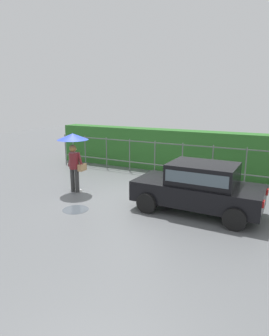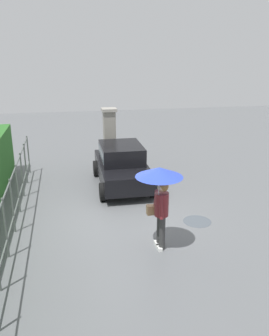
{
  "view_description": "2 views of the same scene",
  "coord_description": "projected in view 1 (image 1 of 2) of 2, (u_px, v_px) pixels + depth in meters",
  "views": [
    {
      "loc": [
        4.76,
        -8.58,
        3.32
      ],
      "look_at": [
        0.52,
        -0.53,
        1.14
      ],
      "focal_mm": 31.45,
      "sensor_mm": 36.0,
      "label": 1
    },
    {
      "loc": [
        -9.28,
        1.58,
        4.56
      ],
      "look_at": [
        0.47,
        -0.39,
        1.31
      ],
      "focal_mm": 37.65,
      "sensor_mm": 36.0,
      "label": 2
    }
  ],
  "objects": [
    {
      "name": "ground_plane",
      "position": [
        128.0,
        195.0,
        10.31
      ],
      "size": [
        40.0,
        40.0,
        0.0
      ],
      "primitive_type": "plane",
      "color": "slate"
    },
    {
      "name": "pedestrian",
      "position": [
        73.0,
        147.0,
        10.38
      ],
      "size": [
        1.1,
        1.1,
        2.1
      ],
      "rotation": [
        0.0,
        0.0,
        1.59
      ],
      "color": "#333333",
      "rests_on": "ground"
    },
    {
      "name": "car",
      "position": [
        199.0,
        186.0,
        8.65
      ],
      "size": [
        3.76,
        1.89,
        1.48
      ],
      "rotation": [
        0.0,
        0.0,
        3.13
      ],
      "color": "black",
      "rests_on": "ground"
    },
    {
      "name": "puddle_near",
      "position": [
        76.0,
        210.0,
        8.96
      ],
      "size": [
        0.8,
        0.8,
        0.0
      ],
      "primitive_type": "cylinder",
      "color": "#4C545B",
      "rests_on": "ground"
    },
    {
      "name": "hedge_row",
      "position": [
        164.0,
        150.0,
        13.8
      ],
      "size": [
        11.09,
        0.9,
        1.9
      ],
      "primitive_type": "cube",
      "color": "#2D6B28",
      "rests_on": "ground"
    },
    {
      "name": "fence_section",
      "position": [
        155.0,
        156.0,
        12.9
      ],
      "size": [
        10.14,
        0.05,
        1.5
      ],
      "color": "#59605B",
      "rests_on": "ground"
    }
  ]
}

